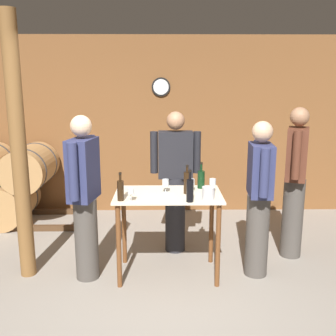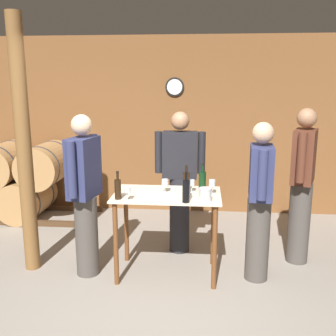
{
  "view_description": "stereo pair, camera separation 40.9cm",
  "coord_description": "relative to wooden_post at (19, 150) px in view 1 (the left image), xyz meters",
  "views": [
    {
      "loc": [
        0.04,
        -3.26,
        2.03
      ],
      "look_at": [
        0.09,
        0.73,
        1.14
      ],
      "focal_mm": 42.0,
      "sensor_mm": 36.0,
      "label": 1
    },
    {
      "loc": [
        0.45,
        -3.25,
        2.03
      ],
      "look_at": [
        0.09,
        0.73,
        1.14
      ],
      "focal_mm": 42.0,
      "sensor_mm": 36.0,
      "label": 2
    }
  ],
  "objects": [
    {
      "name": "wine_glass_near_left",
      "position": [
        1.14,
        -0.27,
        -0.35
      ],
      "size": [
        0.06,
        0.06,
        0.14
      ],
      "color": "silver",
      "rests_on": "tasting_table"
    },
    {
      "name": "wine_bottle_right",
      "position": [
        1.86,
        0.21,
        -0.35
      ],
      "size": [
        0.08,
        0.08,
        0.29
      ],
      "color": "black",
      "rests_on": "tasting_table"
    },
    {
      "name": "wine_bottle_far_left",
      "position": [
        1.04,
        -0.23,
        -0.35
      ],
      "size": [
        0.06,
        0.06,
        0.28
      ],
      "color": "black",
      "rests_on": "tasting_table"
    },
    {
      "name": "back_wall",
      "position": [
        1.41,
        2.16,
        0.0
      ],
      "size": [
        8.4,
        0.08,
        2.7
      ],
      "color": "brown",
      "rests_on": "ground_plane"
    },
    {
      "name": "tasting_table",
      "position": [
        1.5,
        -0.0,
        -0.63
      ],
      "size": [
        1.1,
        0.67,
        0.89
      ],
      "color": "beige",
      "rests_on": "ground_plane"
    },
    {
      "name": "wine_glass_far_side",
      "position": [
        1.96,
        0.02,
        -0.34
      ],
      "size": [
        0.07,
        0.07,
        0.15
      ],
      "color": "silver",
      "rests_on": "tasting_table"
    },
    {
      "name": "wine_glass_near_right",
      "position": [
        1.75,
        0.09,
        -0.36
      ],
      "size": [
        0.06,
        0.06,
        0.13
      ],
      "color": "silver",
      "rests_on": "tasting_table"
    },
    {
      "name": "ice_bucket",
      "position": [
        1.89,
        -0.22,
        -0.39
      ],
      "size": [
        0.12,
        0.12,
        0.13
      ],
      "color": "silver",
      "rests_on": "tasting_table"
    },
    {
      "name": "wine_bottle_left",
      "position": [
        1.7,
        0.01,
        -0.33
      ],
      "size": [
        0.07,
        0.07,
        0.3
      ],
      "color": "black",
      "rests_on": "tasting_table"
    },
    {
      "name": "wine_glass_near_center",
      "position": [
        1.47,
        0.05,
        -0.36
      ],
      "size": [
        0.07,
        0.07,
        0.14
      ],
      "color": "silver",
      "rests_on": "tasting_table"
    },
    {
      "name": "person_visitor_bearded",
      "position": [
        2.44,
        -0.03,
        -0.48
      ],
      "size": [
        0.25,
        0.59,
        1.64
      ],
      "color": "#4C4742",
      "rests_on": "ground_plane"
    },
    {
      "name": "wooden_post",
      "position": [
        0.0,
        0.0,
        0.0
      ],
      "size": [
        0.16,
        0.16,
        2.7
      ],
      "color": "brown",
      "rests_on": "ground_plane"
    },
    {
      "name": "ground_plane",
      "position": [
        1.41,
        -0.63,
        -1.35
      ],
      "size": [
        14.0,
        14.0,
        0.0
      ],
      "primitive_type": "plane",
      "color": "gray"
    },
    {
      "name": "person_visitor_with_scarf",
      "position": [
        1.59,
        0.6,
        -0.45
      ],
      "size": [
        0.59,
        0.24,
        1.69
      ],
      "color": "#232328",
      "rests_on": "ground_plane"
    },
    {
      "name": "person_host",
      "position": [
        2.96,
        0.43,
        -0.42
      ],
      "size": [
        0.34,
        0.56,
        1.75
      ],
      "color": "#4C4742",
      "rests_on": "ground_plane"
    },
    {
      "name": "wine_bottle_center",
      "position": [
        1.71,
        -0.28,
        -0.34
      ],
      "size": [
        0.07,
        0.07,
        0.32
      ],
      "color": "black",
      "rests_on": "tasting_table"
    },
    {
      "name": "person_visitor_near_door",
      "position": [
        0.65,
        -0.08,
        -0.44
      ],
      "size": [
        0.29,
        0.58,
        1.71
      ],
      "color": "#4C4742",
      "rests_on": "ground_plane"
    }
  ]
}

